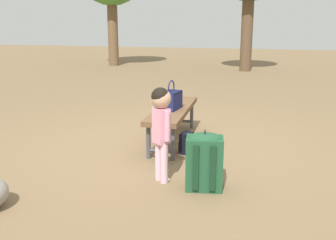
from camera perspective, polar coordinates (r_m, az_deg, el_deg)
ground_plane at (r=4.74m, az=-0.45°, el=-4.23°), size 40.00×40.00×0.00m
park_bench at (r=4.92m, az=0.73°, el=1.21°), size 1.63×0.52×0.45m
handbag at (r=4.79m, az=0.49°, el=3.08°), size 0.34×0.21×0.37m
child_standing at (r=3.60m, az=-1.02°, el=0.02°), size 0.19×0.21×0.92m
backpack_large at (r=3.56m, az=5.42°, el=-5.85°), size 0.34×0.37×0.56m
backpack_small at (r=4.53m, az=2.75°, el=-3.23°), size 0.18×0.16×0.28m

